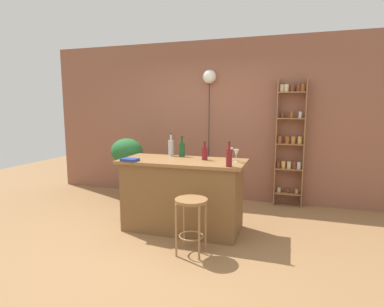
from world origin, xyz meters
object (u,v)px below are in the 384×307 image
at_px(wine_glass_center, 236,153).
at_px(bottle_olive_oil, 205,153).
at_px(pendant_globe_light, 209,78).
at_px(plant_stool, 128,194).
at_px(bottle_spirits_clear, 171,147).
at_px(bottle_soda_blue, 229,157).
at_px(bar_stool, 191,212).
at_px(spice_shelf, 290,140).
at_px(bottle_wine_red, 182,149).
at_px(potted_plant, 127,155).
at_px(wine_glass_left, 231,151).
at_px(cookbook, 130,160).

bearing_deg(wine_glass_center, bottle_olive_oil, 175.75).
distance_m(bottle_olive_oil, pendant_globe_light, 1.85).
bearing_deg(plant_stool, bottle_spirits_clear, -25.81).
relative_size(plant_stool, bottle_soda_blue, 1.19).
xyz_separation_m(plant_stool, bottle_soda_blue, (1.93, -1.04, 0.89)).
height_order(bar_stool, wine_glass_center, wine_glass_center).
distance_m(spice_shelf, bottle_olive_oil, 1.77).
bearing_deg(wine_glass_center, bottle_wine_red, 165.21).
height_order(potted_plant, pendant_globe_light, pendant_globe_light).
bearing_deg(bottle_olive_oil, bottle_wine_red, 154.64).
height_order(plant_stool, bottle_olive_oil, bottle_olive_oil).
relative_size(bottle_olive_oil, wine_glass_left, 1.49).
bearing_deg(wine_glass_left, bottle_olive_oil, -166.62).
bearing_deg(pendant_globe_light, bottle_soda_blue, -68.52).
bearing_deg(bottle_wine_red, wine_glass_left, -8.19).
relative_size(bottle_olive_oil, pendant_globe_light, 0.11).
relative_size(spice_shelf, pendant_globe_light, 0.91).
xyz_separation_m(bar_stool, bottle_wine_red, (-0.43, 0.91, 0.58)).
relative_size(spice_shelf, bottle_wine_red, 7.26).
height_order(potted_plant, wine_glass_center, potted_plant).
relative_size(bar_stool, potted_plant, 0.82).
height_order(spice_shelf, pendant_globe_light, pendant_globe_light).
distance_m(spice_shelf, potted_plant, 2.71).
bearing_deg(bottle_olive_oil, potted_plant, 156.37).
relative_size(bottle_wine_red, cookbook, 1.37).
relative_size(cookbook, pendant_globe_light, 0.09).
relative_size(bar_stool, wine_glass_center, 3.86).
height_order(potted_plant, bottle_soda_blue, bottle_soda_blue).
bearing_deg(bottle_wine_red, wine_glass_center, -14.79).
xyz_separation_m(bottle_spirits_clear, bottle_wine_red, (0.17, -0.02, -0.01)).
relative_size(potted_plant, wine_glass_center, 4.73).
distance_m(bar_stool, wine_glass_center, 0.99).
relative_size(spice_shelf, cookbook, 9.93).
relative_size(plant_stool, bottle_spirits_clear, 1.10).
bearing_deg(bottle_soda_blue, wine_glass_left, 98.34).
xyz_separation_m(plant_stool, pendant_globe_light, (1.21, 0.79, 1.97)).
distance_m(spice_shelf, bottle_spirits_clear, 2.02).
distance_m(bottle_spirits_clear, wine_glass_center, 1.00).
bearing_deg(potted_plant, bottle_wine_red, -23.05).
bearing_deg(bar_stool, pendant_globe_light, 99.70).
distance_m(bottle_olive_oil, wine_glass_left, 0.34).
bearing_deg(plant_stool, potted_plant, -45.00).
xyz_separation_m(bottle_spirits_clear, pendant_globe_light, (0.23, 1.26, 1.07)).
relative_size(bottle_soda_blue, wine_glass_left, 1.80).
distance_m(plant_stool, bottle_olive_oil, 1.89).
bearing_deg(potted_plant, wine_glass_center, -19.76).
bearing_deg(potted_plant, wine_glass_left, -17.65).
distance_m(plant_stool, pendant_globe_light, 2.44).
bearing_deg(bottle_spirits_clear, bottle_olive_oil, -19.58).
xyz_separation_m(plant_stool, cookbook, (0.64, -1.05, 0.79)).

